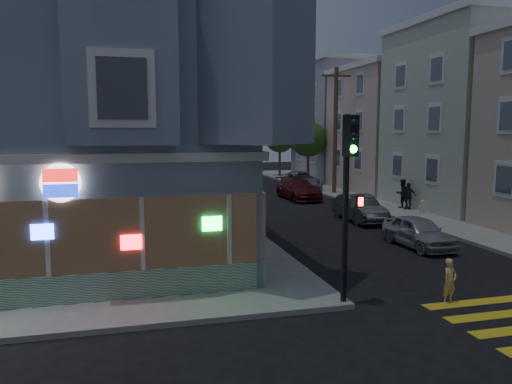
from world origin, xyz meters
name	(u,v)px	position (x,y,z in m)	size (l,w,h in m)	color
ground	(267,355)	(0.00, 0.00, 0.00)	(120.00, 120.00, 0.00)	black
sidewalk_ne	(471,190)	(23.00, 23.00, 0.07)	(24.00, 42.00, 0.15)	gray
corner_building	(35,101)	(-6.00, 10.98, 5.82)	(14.60, 14.60, 11.40)	slate
row_house_b	(504,119)	(19.50, 16.00, 5.40)	(12.00, 8.60, 10.50)	beige
row_house_c	(419,131)	(19.50, 25.00, 4.65)	(12.00, 8.60, 9.00)	#C0A494
row_house_d	(366,122)	(19.50, 34.00, 5.40)	(12.00, 8.60, 10.50)	gray
utility_pole	(335,129)	(12.00, 24.00, 4.80)	(2.20, 0.30, 9.00)	#4C3826
street_tree_near	(308,139)	(12.20, 30.00, 3.94)	(3.00, 3.00, 5.30)	#4C3826
street_tree_far	(280,138)	(12.20, 38.00, 3.94)	(3.00, 3.00, 5.30)	#4C3826
running_child	(450,281)	(5.73, 1.80, 0.62)	(0.46, 0.30, 1.25)	#DBBD70
pedestrian_a	(402,193)	(13.00, 16.40, 0.99)	(0.82, 0.64, 1.69)	black
pedestrian_b	(408,196)	(13.00, 15.70, 0.92)	(0.91, 0.38, 1.55)	#27232B
parked_car_a	(418,232)	(8.60, 7.81, 0.64)	(1.50, 3.73, 1.27)	#ACB0B4
parked_car_b	(360,208)	(8.92, 13.69, 0.68)	(1.45, 4.15, 1.37)	#3B3E41
parked_car_c	(298,189)	(8.60, 22.25, 0.70)	(1.95, 4.79, 1.39)	#57141C
parked_car_d	(301,180)	(10.70, 27.45, 0.72)	(2.40, 5.20, 1.44)	#989EA1
traffic_signal	(349,177)	(2.82, 2.17, 3.53)	(0.63, 0.56, 4.99)	black
fire_hydrant	(422,206)	(13.00, 14.28, 0.55)	(0.43, 0.25, 0.75)	silver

